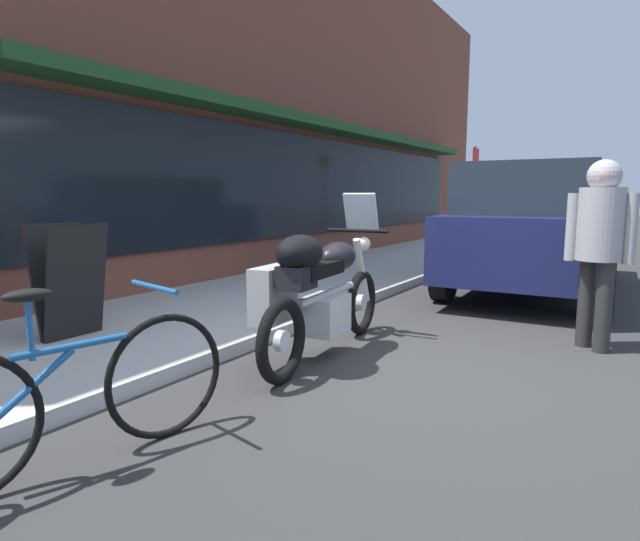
{
  "coord_description": "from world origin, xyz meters",
  "views": [
    {
      "loc": [
        -3.85,
        -1.63,
        1.37
      ],
      "look_at": [
        0.15,
        0.83,
        0.7
      ],
      "focal_mm": 29.49,
      "sensor_mm": 36.0,
      "label": 1
    }
  ],
  "objects_px": {
    "sandwich_board_sign": "(69,281)",
    "parking_sign_pole": "(474,189)",
    "touring_motorcycle": "(317,288)",
    "parked_minivan": "(538,226)",
    "pedestrian_walking": "(600,233)",
    "parked_bicycle": "(74,395)"
  },
  "relations": [
    {
      "from": "touring_motorcycle",
      "to": "parked_minivan",
      "type": "xyz_separation_m",
      "value": [
        4.48,
        -0.98,
        0.34
      ]
    },
    {
      "from": "parked_minivan",
      "to": "pedestrian_walking",
      "type": "height_order",
      "value": "parked_minivan"
    },
    {
      "from": "touring_motorcycle",
      "to": "parked_minivan",
      "type": "relative_size",
      "value": 0.44
    },
    {
      "from": "parking_sign_pole",
      "to": "parked_minivan",
      "type": "bearing_deg",
      "value": -152.86
    },
    {
      "from": "sandwich_board_sign",
      "to": "parked_minivan",
      "type": "bearing_deg",
      "value": -28.83
    },
    {
      "from": "sandwich_board_sign",
      "to": "touring_motorcycle",
      "type": "bearing_deg",
      "value": -64.96
    },
    {
      "from": "touring_motorcycle",
      "to": "sandwich_board_sign",
      "type": "height_order",
      "value": "touring_motorcycle"
    },
    {
      "from": "sandwich_board_sign",
      "to": "pedestrian_walking",
      "type": "bearing_deg",
      "value": -58.09
    },
    {
      "from": "parked_minivan",
      "to": "sandwich_board_sign",
      "type": "distance_m",
      "value": 6.19
    },
    {
      "from": "parked_minivan",
      "to": "pedestrian_walking",
      "type": "xyz_separation_m",
      "value": [
        -2.95,
        -0.98,
        0.11
      ]
    },
    {
      "from": "parked_bicycle",
      "to": "parking_sign_pole",
      "type": "relative_size",
      "value": 0.72
    },
    {
      "from": "parked_bicycle",
      "to": "parking_sign_pole",
      "type": "distance_m",
      "value": 10.82
    },
    {
      "from": "touring_motorcycle",
      "to": "parked_minivan",
      "type": "distance_m",
      "value": 4.6
    },
    {
      "from": "sandwich_board_sign",
      "to": "parking_sign_pole",
      "type": "distance_m",
      "value": 9.55
    },
    {
      "from": "touring_motorcycle",
      "to": "sandwich_board_sign",
      "type": "distance_m",
      "value": 2.21
    },
    {
      "from": "parked_bicycle",
      "to": "parked_minivan",
      "type": "distance_m",
      "value": 6.77
    },
    {
      "from": "sandwich_board_sign",
      "to": "parking_sign_pole",
      "type": "relative_size",
      "value": 0.43
    },
    {
      "from": "parking_sign_pole",
      "to": "touring_motorcycle",
      "type": "bearing_deg",
      "value": -172.68
    },
    {
      "from": "touring_motorcycle",
      "to": "parked_minivan",
      "type": "height_order",
      "value": "parked_minivan"
    },
    {
      "from": "pedestrian_walking",
      "to": "sandwich_board_sign",
      "type": "height_order",
      "value": "pedestrian_walking"
    },
    {
      "from": "touring_motorcycle",
      "to": "sandwich_board_sign",
      "type": "xyz_separation_m",
      "value": [
        -0.94,
        2.0,
        0.02
      ]
    },
    {
      "from": "parked_bicycle",
      "to": "sandwich_board_sign",
      "type": "relative_size",
      "value": 1.67
    }
  ]
}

